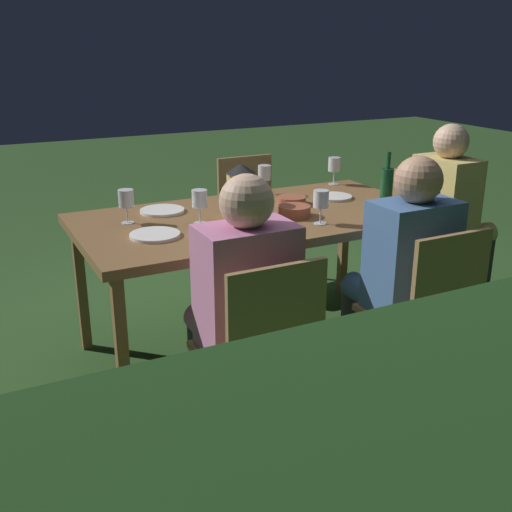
# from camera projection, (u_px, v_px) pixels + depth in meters

# --- Properties ---
(ground_plane) EXTENTS (16.00, 16.00, 0.00)m
(ground_plane) POSITION_uv_depth(u_px,v_px,m) (256.00, 346.00, 3.45)
(ground_plane) COLOR #2D5123
(dining_table) EXTENTS (1.83, 0.95, 0.76)m
(dining_table) POSITION_uv_depth(u_px,v_px,m) (256.00, 225.00, 3.21)
(dining_table) COLOR brown
(dining_table) RESTS_ON ground
(chair_side_right_a) EXTENTS (0.42, 0.40, 0.87)m
(chair_side_right_a) POSITION_uv_depth(u_px,v_px,m) (427.00, 310.00, 2.73)
(chair_side_right_a) COLOR #937047
(chair_side_right_a) RESTS_ON ground
(person_in_blue) EXTENTS (0.38, 0.47, 1.15)m
(person_in_blue) POSITION_uv_depth(u_px,v_px,m) (401.00, 264.00, 2.85)
(person_in_blue) COLOR #426699
(person_in_blue) RESTS_ON ground
(chair_side_left_a) EXTENTS (0.42, 0.40, 0.87)m
(chair_side_left_a) POSITION_uv_depth(u_px,v_px,m) (252.00, 215.00, 4.19)
(chair_side_left_a) COLOR #937047
(chair_side_left_a) RESTS_ON ground
(chair_head_near) EXTENTS (0.40, 0.42, 0.87)m
(chair_head_near) POSITION_uv_depth(u_px,v_px,m) (425.00, 235.00, 3.78)
(chair_head_near) COLOR #937047
(chair_head_near) RESTS_ON ground
(person_in_mustard) EXTENTS (0.48, 0.38, 1.15)m
(person_in_mustard) POSITION_uv_depth(u_px,v_px,m) (452.00, 207.00, 3.82)
(person_in_mustard) COLOR tan
(person_in_mustard) RESTS_ON ground
(chair_side_right_b) EXTENTS (0.42, 0.40, 0.87)m
(chair_side_right_b) POSITION_uv_depth(u_px,v_px,m) (262.00, 350.00, 2.38)
(chair_side_right_b) COLOR #937047
(chair_side_right_b) RESTS_ON ground
(person_in_pink) EXTENTS (0.38, 0.47, 1.15)m
(person_in_pink) POSITION_uv_depth(u_px,v_px,m) (240.00, 296.00, 2.49)
(person_in_pink) COLOR #C675A3
(person_in_pink) RESTS_ON ground
(lantern_centerpiece) EXTENTS (0.15, 0.15, 0.27)m
(lantern_centerpiece) POSITION_uv_depth(u_px,v_px,m) (241.00, 186.00, 3.16)
(lantern_centerpiece) COLOR black
(lantern_centerpiece) RESTS_ON dining_table
(green_bottle_on_table) EXTENTS (0.07, 0.07, 0.29)m
(green_bottle_on_table) POSITION_uv_depth(u_px,v_px,m) (387.00, 185.00, 3.35)
(green_bottle_on_table) COLOR #144723
(green_bottle_on_table) RESTS_ON dining_table
(wine_glass_a) EXTENTS (0.08, 0.08, 0.17)m
(wine_glass_a) POSITION_uv_depth(u_px,v_px,m) (200.00, 200.00, 3.00)
(wine_glass_a) COLOR silver
(wine_glass_a) RESTS_ON dining_table
(wine_glass_b) EXTENTS (0.08, 0.08, 0.17)m
(wine_glass_b) POSITION_uv_depth(u_px,v_px,m) (126.00, 200.00, 3.01)
(wine_glass_b) COLOR silver
(wine_glass_b) RESTS_ON dining_table
(wine_glass_c) EXTENTS (0.08, 0.08, 0.17)m
(wine_glass_c) POSITION_uv_depth(u_px,v_px,m) (321.00, 201.00, 3.00)
(wine_glass_c) COLOR silver
(wine_glass_c) RESTS_ON dining_table
(wine_glass_d) EXTENTS (0.08, 0.08, 0.17)m
(wine_glass_d) POSITION_uv_depth(u_px,v_px,m) (264.00, 174.00, 3.58)
(wine_glass_d) COLOR silver
(wine_glass_d) RESTS_ON dining_table
(wine_glass_e) EXTENTS (0.08, 0.08, 0.17)m
(wine_glass_e) POSITION_uv_depth(u_px,v_px,m) (334.00, 166.00, 3.82)
(wine_glass_e) COLOR silver
(wine_glass_e) RESTS_ON dining_table
(plate_a) EXTENTS (0.25, 0.25, 0.01)m
(plate_a) POSITION_uv_depth(u_px,v_px,m) (219.00, 233.00, 2.86)
(plate_a) COLOR white
(plate_a) RESTS_ON dining_table
(plate_b) EXTENTS (0.21, 0.21, 0.01)m
(plate_b) POSITION_uv_depth(u_px,v_px,m) (334.00, 197.00, 3.52)
(plate_b) COLOR white
(plate_b) RESTS_ON dining_table
(plate_c) EXTENTS (0.23, 0.23, 0.01)m
(plate_c) POSITION_uv_depth(u_px,v_px,m) (162.00, 211.00, 3.24)
(plate_c) COLOR white
(plate_c) RESTS_ON dining_table
(plate_d) EXTENTS (0.23, 0.23, 0.01)m
(plate_d) POSITION_uv_depth(u_px,v_px,m) (155.00, 235.00, 2.84)
(plate_d) COLOR white
(plate_d) RESTS_ON dining_table
(bowl_olives) EXTENTS (0.17, 0.17, 0.06)m
(bowl_olives) POSITION_uv_depth(u_px,v_px,m) (294.00, 211.00, 3.15)
(bowl_olives) COLOR #9E5138
(bowl_olives) RESTS_ON dining_table
(bowl_bread) EXTENTS (0.13, 0.13, 0.05)m
(bowl_bread) POSITION_uv_depth(u_px,v_px,m) (389.00, 211.00, 3.16)
(bowl_bread) COLOR silver
(bowl_bread) RESTS_ON dining_table
(bowl_salad) EXTENTS (0.16, 0.16, 0.04)m
(bowl_salad) POSITION_uv_depth(u_px,v_px,m) (292.00, 200.00, 3.39)
(bowl_salad) COLOR #9E5138
(bowl_salad) RESTS_ON dining_table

